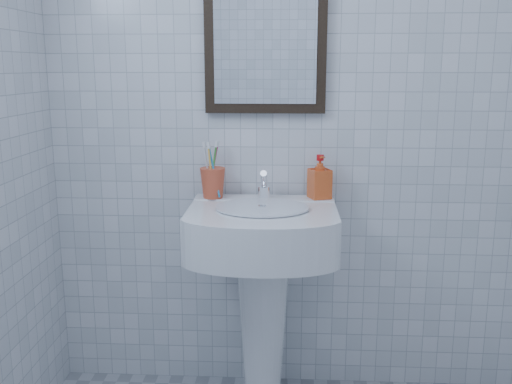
{
  "coord_description": "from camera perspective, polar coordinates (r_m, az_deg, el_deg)",
  "views": [
    {
      "loc": [
        -0.08,
        -1.22,
        1.43
      ],
      "look_at": [
        -0.19,
        0.86,
        0.97
      ],
      "focal_mm": 40.0,
      "sensor_mm": 36.0,
      "label": 1
    }
  ],
  "objects": [
    {
      "name": "wall_mirror",
      "position": [
        2.41,
        0.94,
        15.28
      ],
      "size": [
        0.5,
        0.04,
        0.62
      ],
      "color": "black",
      "rests_on": "wall_back"
    },
    {
      "name": "wall_back",
      "position": [
        2.43,
        4.98,
        8.13
      ],
      "size": [
        2.2,
        0.02,
        2.5
      ],
      "primitive_type": "cube",
      "color": "white",
      "rests_on": "ground"
    },
    {
      "name": "faucet",
      "position": [
        2.37,
        0.81,
        0.52
      ],
      "size": [
        0.05,
        0.11,
        0.13
      ],
      "color": "white",
      "rests_on": "washbasin"
    },
    {
      "name": "washbasin",
      "position": [
        2.36,
        0.68,
        -8.1
      ],
      "size": [
        0.58,
        0.43,
        0.9
      ],
      "color": "white",
      "rests_on": "ground"
    },
    {
      "name": "toothbrush_cup",
      "position": [
        2.39,
        -4.34,
        0.92
      ],
      "size": [
        0.11,
        0.11,
        0.13
      ],
      "primitive_type": null,
      "rotation": [
        0.0,
        0.0,
        0.0
      ],
      "color": "#CB4C2E",
      "rests_on": "washbasin"
    },
    {
      "name": "soap_dispenser",
      "position": [
        2.39,
        6.39,
        1.52
      ],
      "size": [
        0.11,
        0.11,
        0.18
      ],
      "primitive_type": "imported",
      "rotation": [
        0.0,
        0.0,
        0.36
      ],
      "color": "red",
      "rests_on": "washbasin"
    }
  ]
}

